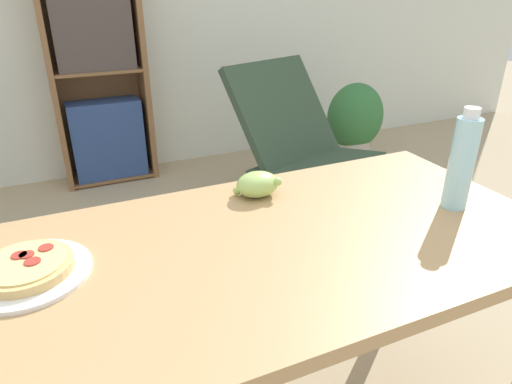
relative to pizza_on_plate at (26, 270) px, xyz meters
name	(u,v)px	position (x,y,z in m)	size (l,w,h in m)	color
dining_table	(275,277)	(0.53, -0.08, -0.12)	(1.39, 0.71, 0.76)	tan
pizza_on_plate	(26,270)	(0.00, 0.00, 0.00)	(0.26, 0.26, 0.04)	white
grape_bunch	(257,184)	(0.59, 0.15, 0.02)	(0.12, 0.09, 0.07)	#A8CC66
drink_bottle	(462,162)	(1.04, -0.12, 0.11)	(0.06, 0.06, 0.27)	#A3DBEA
lounge_chair_far	(302,171)	(1.37, 1.25, -0.49)	(0.81, 0.92, 0.88)	slate
bookshelf	(99,80)	(0.41, 2.29, -0.07)	(0.61, 0.27, 1.53)	brown
potted_plant_floor	(355,123)	(2.10, 1.75, -0.42)	(0.42, 0.36, 0.64)	#BCB2A3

